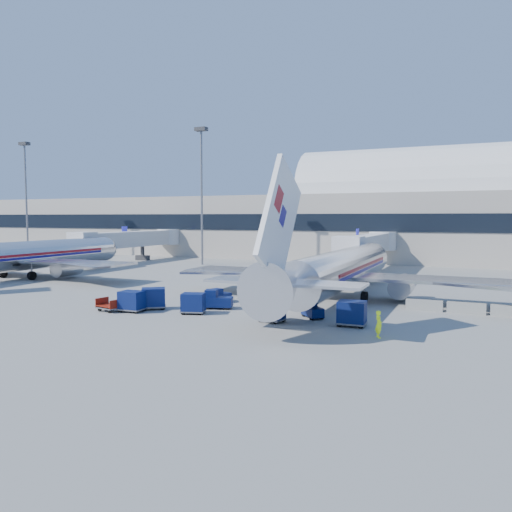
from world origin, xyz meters
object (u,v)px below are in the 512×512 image
at_px(cart_open_red, 110,307).
at_px(barrier_near, 424,305).
at_px(mast_far_west, 26,182).
at_px(mast_west, 202,175).
at_px(barrier_mid, 466,308).
at_px(barrier_far, 511,311).
at_px(airliner_main, 340,269).
at_px(airliner_mid, 23,256).
at_px(jetbridge_near, 369,245).
at_px(cart_train_a, 193,303).
at_px(tug_lead, 216,300).
at_px(cart_solo_far, 352,313).
at_px(tug_left, 220,296).
at_px(cart_train_b, 154,298).
at_px(cart_train_c, 132,301).
at_px(ramp_worker, 379,324).
at_px(jetbridge_mid, 135,239).
at_px(tug_right, 312,310).
at_px(cart_solo_near, 272,310).

bearing_deg(cart_open_red, barrier_near, 36.49).
height_order(mast_far_west, mast_west, same).
xyz_separation_m(barrier_mid, barrier_far, (3.30, 0.00, 0.00)).
xyz_separation_m(airliner_main, airliner_mid, (-42.00, 0.00, 0.00)).
height_order(airliner_main, jetbridge_near, airliner_main).
relative_size(airliner_main, barrier_near, 12.42).
bearing_deg(cart_train_a, tug_lead, 59.47).
xyz_separation_m(barrier_mid, cart_solo_far, (-7.52, -8.55, 0.53)).
relative_size(mast_far_west, barrier_far, 7.53).
bearing_deg(tug_left, airliner_mid, 96.59).
distance_m(jetbridge_near, cart_train_b, 39.32).
height_order(airliner_mid, cart_train_c, airliner_mid).
bearing_deg(cart_train_b, cart_open_red, -174.59).
bearing_deg(barrier_mid, barrier_near, 180.00).
bearing_deg(cart_train_b, ramp_worker, -41.98).
xyz_separation_m(jetbridge_near, cart_open_red, (-13.85, -39.99, -3.55)).
height_order(tug_lead, cart_train_b, cart_train_b).
xyz_separation_m(cart_train_a, cart_train_b, (-4.22, 0.40, 0.07)).
distance_m(barrier_far, tug_lead, 24.06).
distance_m(airliner_mid, cart_train_b, 30.77).
xyz_separation_m(jetbridge_near, cart_train_a, (-6.83, -38.02, -3.02)).
relative_size(jetbridge_near, mast_west, 1.22).
height_order(barrier_far, cart_open_red, barrier_far).
distance_m(jetbridge_mid, tug_lead, 50.36).
xyz_separation_m(tug_right, cart_solo_near, (-2.31, -2.79, 0.24)).
xyz_separation_m(mast_far_west, cart_solo_far, (73.78, -36.55, -13.81)).
xyz_separation_m(airliner_mid, jetbridge_near, (39.60, 26.30, 1.00)).
distance_m(barrier_near, cart_open_red, 26.71).
relative_size(tug_right, cart_solo_near, 1.10).
xyz_separation_m(airliner_mid, cart_train_c, (27.62, -13.11, -1.99)).
bearing_deg(barrier_far, tug_right, -154.85).
bearing_deg(mast_west, tug_lead, -58.11).
xyz_separation_m(jetbridge_mid, ramp_worker, (50.60, -40.10, -3.02)).
relative_size(mast_west, ramp_worker, 12.48).
bearing_deg(barrier_mid, mast_west, 145.86).
distance_m(airliner_mid, cart_open_red, 29.27).
bearing_deg(jetbridge_near, barrier_far, -59.45).
relative_size(cart_solo_near, ramp_worker, 1.16).
bearing_deg(jetbridge_mid, barrier_far, -26.02).
xyz_separation_m(mast_west, cart_solo_near, (27.88, -37.56, -13.92)).
height_order(cart_train_a, cart_open_red, cart_train_a).
height_order(tug_left, cart_solo_near, cart_solo_near).
height_order(airliner_main, cart_open_red, airliner_main).
bearing_deg(jetbridge_near, cart_open_red, -109.11).
height_order(mast_west, cart_solo_near, mast_west).
bearing_deg(cart_train_b, barrier_mid, -15.18).
bearing_deg(cart_open_red, cart_train_b, 51.93).
bearing_deg(airliner_mid, tug_right, -12.40).
relative_size(airliner_main, cart_open_red, 16.82).
distance_m(tug_lead, tug_right, 8.77).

